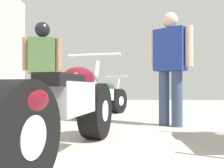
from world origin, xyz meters
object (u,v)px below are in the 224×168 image
motorcycle_maroon_cruiser (68,110)px  motorcycle_black_naked (101,99)px  mechanic_in_blue (170,62)px  mechanic_with_helmet (42,61)px

motorcycle_maroon_cruiser → motorcycle_black_naked: size_ratio=1.25×
motorcycle_black_naked → motorcycle_maroon_cruiser: bearing=-90.6°
motorcycle_maroon_cruiser → motorcycle_black_naked: (0.03, 2.82, -0.05)m
mechanic_in_blue → motorcycle_black_naked: bearing=135.7°
motorcycle_black_naked → mechanic_in_blue: (1.18, -1.15, 0.64)m
mechanic_in_blue → mechanic_with_helmet: bearing=167.0°
motorcycle_maroon_cruiser → mechanic_in_blue: mechanic_in_blue is taller
motorcycle_maroon_cruiser → mechanic_in_blue: size_ratio=1.20×
motorcycle_maroon_cruiser → mechanic_in_blue: (1.21, 1.66, 0.59)m
motorcycle_maroon_cruiser → mechanic_with_helmet: (-0.99, 2.17, 0.66)m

